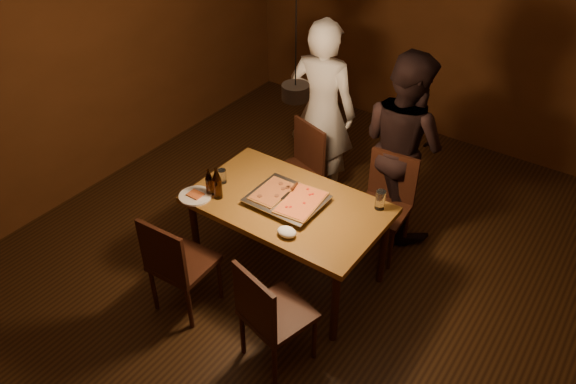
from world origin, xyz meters
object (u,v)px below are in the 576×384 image
Objects in this scene: chair_far_right at (387,195)px; beer_bottle_b at (217,183)px; plate_slice at (195,196)px; chair_far_left at (300,162)px; diner_dark at (403,144)px; beer_bottle_a at (209,182)px; dining_table at (288,210)px; pizza_tray at (287,200)px; chair_near_left at (175,259)px; pendant_lamp at (295,90)px; chair_near_right at (268,310)px; diner_white at (322,112)px.

beer_bottle_b reaches higher than chair_far_right.
chair_far_right is at bearing 46.18° from plate_slice.
beer_bottle_b is (-0.95, -1.05, 0.35)m from chair_far_right.
diner_dark is at bearing -139.31° from chair_far_left.
diner_dark reaches higher than beer_bottle_a.
dining_table is at bearing 55.03° from chair_far_right.
beer_bottle_b is at bearing -148.85° from pizza_tray.
diner_dark is at bearing -84.67° from chair_far_right.
dining_table is 0.93m from chair_near_left.
beer_bottle_b reaches higher than plate_slice.
beer_bottle_b reaches higher than beer_bottle_a.
plate_slice is at bearing 41.75° from chair_far_right.
pizza_tray is 1.00m from pendant_lamp.
chair_far_right is 0.88× the size of pizza_tray.
chair_far_left is 1.80m from chair_near_right.
chair_far_left is 1.60m from chair_near_left.
beer_bottle_a reaches higher than chair_far_left.
chair_far_right is 1.04m from diner_white.
plate_slice is at bearing -160.24° from pendant_lamp.
chair_far_left is at bearing 45.81° from diner_dark.
chair_near_left is 2.15m from diner_dark.
pendant_lamp reaches higher than beer_bottle_a.
chair_near_right is 1.15m from beer_bottle_a.
pendant_lamp is at bearing 16.01° from beer_bottle_b.
diner_white is 1.05× the size of diner_dark.
chair_near_left is at bearing -78.35° from beer_bottle_a.
pizza_tray is 1.26m from diner_white.
pendant_lamp reaches higher than diner_white.
pizza_tray is at bearing 55.06° from chair_far_right.
dining_table is 0.85× the size of diner_white.
pizza_tray is (-0.41, 0.79, 0.24)m from chair_near_right.
beer_bottle_b is at bearing 90.62° from chair_near_left.
diner_white reaches higher than chair_near_left.
beer_bottle_b is 0.22m from plate_slice.
diner_white is (-0.90, 0.38, 0.35)m from chair_far_right.
chair_far_left and chair_near_right have the same top height.
chair_far_right is at bearing 147.31° from diner_white.
chair_near_left is 1.88× the size of plate_slice.
pendant_lamp is (0.12, -0.09, 1.08)m from dining_table.
pendant_lamp reaches higher than plate_slice.
pizza_tray is 0.72m from plate_slice.
beer_bottle_a is at bearing -155.11° from dining_table.
chair_near_right is 2.26× the size of beer_bottle_a.
chair_far_right is 0.27× the size of diner_white.
pizza_tray is (0.42, -0.80, 0.24)m from chair_far_left.
chair_near_right is 0.92m from pizza_tray.
pendant_lamp is (0.56, -1.25, 0.87)m from diner_white.
chair_near_left is 0.29× the size of diner_dark.
dining_table is 2.84× the size of chair_far_left.
chair_near_right is at bearing 112.89° from diner_dark.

